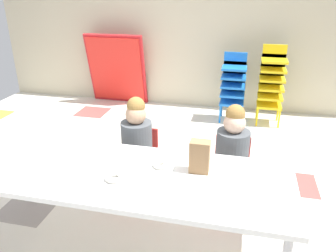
{
  "coord_description": "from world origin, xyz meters",
  "views": [
    {
      "loc": [
        0.8,
        -2.46,
        1.77
      ],
      "look_at": [
        0.32,
        -0.41,
        0.86
      ],
      "focal_mm": 35.68,
      "sensor_mm": 36.0,
      "label": 1
    }
  ],
  "objects_px": {
    "craft_table": "(131,178)",
    "seated_child_near_camera": "(137,139)",
    "kid_chair_blue_stack": "(233,83)",
    "paper_plate_near_edge": "(161,167)",
    "donut_powdered_on_plate": "(161,164)",
    "donut_powdered_loose": "(114,177)",
    "kid_chair_yellow_stack": "(272,81)",
    "seated_child_middle_seat": "(232,149)",
    "folded_activity_table": "(117,70)",
    "paper_bag_brown": "(200,157)"
  },
  "relations": [
    {
      "from": "craft_table",
      "to": "kid_chair_blue_stack",
      "type": "xyz_separation_m",
      "value": [
        0.54,
        2.65,
        -0.05
      ]
    },
    {
      "from": "kid_chair_blue_stack",
      "to": "kid_chair_yellow_stack",
      "type": "xyz_separation_m",
      "value": [
        0.49,
        0.0,
        0.06
      ]
    },
    {
      "from": "seated_child_near_camera",
      "to": "folded_activity_table",
      "type": "bearing_deg",
      "value": 115.01
    },
    {
      "from": "kid_chair_blue_stack",
      "to": "kid_chair_yellow_stack",
      "type": "height_order",
      "value": "kid_chair_yellow_stack"
    },
    {
      "from": "kid_chair_blue_stack",
      "to": "kid_chair_yellow_stack",
      "type": "bearing_deg",
      "value": 0.02
    },
    {
      "from": "craft_table",
      "to": "seated_child_middle_seat",
      "type": "distance_m",
      "value": 0.89
    },
    {
      "from": "craft_table",
      "to": "kid_chair_blue_stack",
      "type": "relative_size",
      "value": 2.3
    },
    {
      "from": "paper_plate_near_edge",
      "to": "donut_powdered_loose",
      "type": "distance_m",
      "value": 0.33
    },
    {
      "from": "folded_activity_table",
      "to": "donut_powdered_loose",
      "type": "bearing_deg",
      "value": -68.98
    },
    {
      "from": "seated_child_middle_seat",
      "to": "donut_powdered_loose",
      "type": "height_order",
      "value": "seated_child_middle_seat"
    },
    {
      "from": "seated_child_middle_seat",
      "to": "paper_bag_brown",
      "type": "relative_size",
      "value": 4.17
    },
    {
      "from": "kid_chair_yellow_stack",
      "to": "folded_activity_table",
      "type": "height_order",
      "value": "folded_activity_table"
    },
    {
      "from": "seated_child_middle_seat",
      "to": "paper_plate_near_edge",
      "type": "height_order",
      "value": "seated_child_middle_seat"
    },
    {
      "from": "paper_plate_near_edge",
      "to": "donut_powdered_on_plate",
      "type": "bearing_deg",
      "value": 0.0
    },
    {
      "from": "paper_bag_brown",
      "to": "craft_table",
      "type": "bearing_deg",
      "value": -164.49
    },
    {
      "from": "craft_table",
      "to": "paper_bag_brown",
      "type": "relative_size",
      "value": 9.62
    },
    {
      "from": "craft_table",
      "to": "donut_powdered_loose",
      "type": "xyz_separation_m",
      "value": [
        -0.07,
        -0.1,
        0.06
      ]
    },
    {
      "from": "kid_chair_blue_stack",
      "to": "folded_activity_table",
      "type": "xyz_separation_m",
      "value": [
        -1.79,
        0.3,
        0.02
      ]
    },
    {
      "from": "seated_child_middle_seat",
      "to": "folded_activity_table",
      "type": "relative_size",
      "value": 0.84
    },
    {
      "from": "craft_table",
      "to": "donut_powdered_loose",
      "type": "relative_size",
      "value": 17.19
    },
    {
      "from": "seated_child_middle_seat",
      "to": "donut_powdered_loose",
      "type": "relative_size",
      "value": 7.45
    },
    {
      "from": "seated_child_near_camera",
      "to": "seated_child_middle_seat",
      "type": "distance_m",
      "value": 0.79
    },
    {
      "from": "seated_child_middle_seat",
      "to": "donut_powdered_loose",
      "type": "bearing_deg",
      "value": -134.47
    },
    {
      "from": "seated_child_near_camera",
      "to": "paper_plate_near_edge",
      "type": "relative_size",
      "value": 5.1
    },
    {
      "from": "kid_chair_yellow_stack",
      "to": "craft_table",
      "type": "bearing_deg",
      "value": -111.25
    },
    {
      "from": "craft_table",
      "to": "seated_child_near_camera",
      "type": "bearing_deg",
      "value": 104.39
    },
    {
      "from": "craft_table",
      "to": "kid_chair_blue_stack",
      "type": "distance_m",
      "value": 2.71
    },
    {
      "from": "donut_powdered_on_plate",
      "to": "seated_child_near_camera",
      "type": "bearing_deg",
      "value": 123.38
    },
    {
      "from": "paper_plate_near_edge",
      "to": "donut_powdered_on_plate",
      "type": "relative_size",
      "value": 1.64
    },
    {
      "from": "craft_table",
      "to": "donut_powdered_on_plate",
      "type": "bearing_deg",
      "value": 31.14
    },
    {
      "from": "craft_table",
      "to": "paper_plate_near_edge",
      "type": "distance_m",
      "value": 0.21
    },
    {
      "from": "kid_chair_blue_stack",
      "to": "paper_bag_brown",
      "type": "distance_m",
      "value": 2.54
    },
    {
      "from": "kid_chair_blue_stack",
      "to": "paper_plate_near_edge",
      "type": "xyz_separation_m",
      "value": [
        -0.36,
        -2.55,
        0.1
      ]
    },
    {
      "from": "kid_chair_blue_stack",
      "to": "donut_powdered_on_plate",
      "type": "xyz_separation_m",
      "value": [
        -0.36,
        -2.55,
        0.12
      ]
    },
    {
      "from": "donut_powdered_on_plate",
      "to": "donut_powdered_loose",
      "type": "xyz_separation_m",
      "value": [
        -0.25,
        -0.21,
        -0.01
      ]
    },
    {
      "from": "folded_activity_table",
      "to": "donut_powdered_loose",
      "type": "relative_size",
      "value": 8.82
    },
    {
      "from": "seated_child_middle_seat",
      "to": "donut_powdered_on_plate",
      "type": "relative_size",
      "value": 8.37
    },
    {
      "from": "craft_table",
      "to": "seated_child_middle_seat",
      "type": "xyz_separation_m",
      "value": [
        0.64,
        0.62,
        -0.01
      ]
    },
    {
      "from": "kid_chair_blue_stack",
      "to": "donut_powdered_loose",
      "type": "xyz_separation_m",
      "value": [
        -0.62,
        -2.76,
        0.11
      ]
    },
    {
      "from": "seated_child_near_camera",
      "to": "kid_chair_blue_stack",
      "type": "distance_m",
      "value": 2.15
    },
    {
      "from": "seated_child_near_camera",
      "to": "seated_child_middle_seat",
      "type": "xyz_separation_m",
      "value": [
        0.79,
        0.0,
        0.0
      ]
    },
    {
      "from": "seated_child_middle_seat",
      "to": "kid_chair_yellow_stack",
      "type": "bearing_deg",
      "value": 78.95
    },
    {
      "from": "donut_powdered_on_plate",
      "to": "paper_bag_brown",
      "type": "bearing_deg",
      "value": 3.04
    },
    {
      "from": "folded_activity_table",
      "to": "donut_powdered_on_plate",
      "type": "xyz_separation_m",
      "value": [
        1.43,
        -2.84,
        0.1
      ]
    },
    {
      "from": "craft_table",
      "to": "seated_child_middle_seat",
      "type": "bearing_deg",
      "value": 44.25
    },
    {
      "from": "craft_table",
      "to": "donut_powdered_loose",
      "type": "bearing_deg",
      "value": -125.46
    },
    {
      "from": "kid_chair_blue_stack",
      "to": "donut_powdered_loose",
      "type": "height_order",
      "value": "kid_chair_blue_stack"
    },
    {
      "from": "craft_table",
      "to": "kid_chair_blue_stack",
      "type": "bearing_deg",
      "value": 78.45
    },
    {
      "from": "craft_table",
      "to": "paper_plate_near_edge",
      "type": "bearing_deg",
      "value": 31.14
    },
    {
      "from": "paper_plate_near_edge",
      "to": "kid_chair_yellow_stack",
      "type": "bearing_deg",
      "value": 71.45
    }
  ]
}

